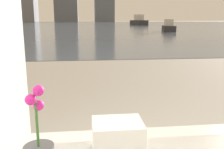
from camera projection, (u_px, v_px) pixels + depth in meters
name	position (u px, v px, depth m)	size (l,w,h in m)	color
potted_orchid	(39.00, 144.00, 1.10)	(0.14, 0.14, 0.36)	#4C4C4C
towel_stack	(118.00, 137.00, 1.19)	(0.24, 0.19, 0.16)	white
harbor_water	(85.00, 24.00, 60.67)	(180.00, 110.00, 0.01)	slate
harbor_boat_2	(169.00, 27.00, 24.28)	(1.73, 3.27, 1.17)	#2D2D33
harbor_boat_3	(139.00, 21.00, 48.87)	(2.59, 5.66, 2.05)	#2D2D33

